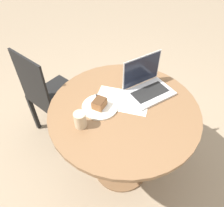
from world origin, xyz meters
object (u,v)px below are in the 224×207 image
at_px(chair, 50,96).
at_px(coffee_glass, 80,120).
at_px(plate, 100,107).
at_px(laptop, 147,86).

bearing_deg(chair, coffee_glass, -18.21).
xyz_separation_m(chair, plate, (-0.63, 0.11, 0.29)).
height_order(chair, coffee_glass, chair).
bearing_deg(plate, coffee_glass, 85.95).
height_order(coffee_glass, laptop, laptop).
distance_m(chair, plate, 0.71).
height_order(plate, coffee_glass, coffee_glass).
distance_m(plate, laptop, 0.38).
distance_m(chair, coffee_glass, 0.77).
distance_m(chair, laptop, 0.92).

